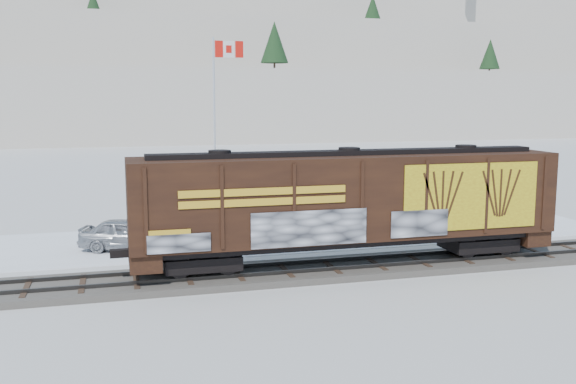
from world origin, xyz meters
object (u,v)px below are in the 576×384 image
object	(u,v)px
car_white	(285,227)
car_silver	(128,234)
hopper_railcar	(349,200)
flagpole	(217,152)
car_dark	(386,217)

from	to	relation	value
car_white	car_silver	bearing A→B (deg)	68.68
hopper_railcar	flagpole	size ratio (longest dim) A/B	1.65
car_white	car_dark	distance (m)	6.25
flagpole	car_silver	world-z (taller)	flagpole
hopper_railcar	car_dark	distance (m)	9.03
hopper_railcar	car_white	xyz separation A→B (m)	(-1.19, 5.93, -2.23)
car_white	hopper_railcar	bearing A→B (deg)	172.45
flagpole	car_dark	bearing A→B (deg)	-41.30
car_dark	flagpole	bearing A→B (deg)	71.03
hopper_railcar	car_dark	size ratio (longest dim) A/B	3.48
hopper_railcar	car_silver	xyz separation A→B (m)	(-8.94, 6.26, -2.25)
flagpole	car_silver	xyz separation A→B (m)	(-5.64, -8.18, -3.20)
car_silver	hopper_railcar	bearing A→B (deg)	-105.75
car_silver	car_white	size ratio (longest dim) A/B	0.95
flagpole	car_white	bearing A→B (deg)	-76.09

